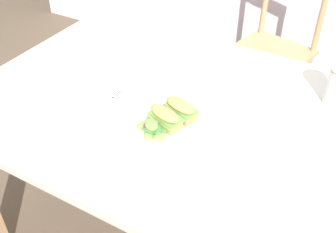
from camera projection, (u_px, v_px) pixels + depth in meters
name	position (u px, v px, depth m)	size (l,w,h in m)	color
dining_table	(168.00, 127.00, 1.44)	(1.35, 0.98, 0.74)	#BCB7AD
chair_wooden_far	(273.00, 50.00, 2.26)	(0.48, 0.48, 0.87)	tan
plate_lunch	(162.00, 127.00, 1.26)	(0.28, 0.28, 0.01)	white
sandwich_half_front	(165.00, 117.00, 1.24)	(0.12, 0.09, 0.06)	tan
sandwich_half_back	(180.00, 109.00, 1.28)	(0.12, 0.09, 0.06)	tan
salad_mixed_greens	(153.00, 129.00, 1.22)	(0.12, 0.11, 0.04)	#518438
napkin_folded	(105.00, 106.00, 1.35)	(0.09, 0.26, 0.00)	white
fork_on_napkin	(108.00, 103.00, 1.36)	(0.03, 0.19, 0.00)	silver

